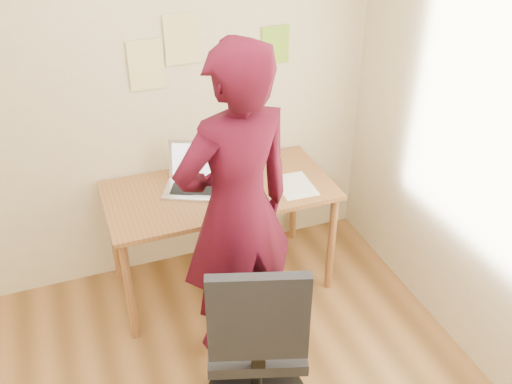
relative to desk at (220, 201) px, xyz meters
name	(u,v)px	position (x,y,z in m)	size (l,w,h in m)	color
room	(164,270)	(-0.61, -1.38, 0.70)	(3.58, 3.58, 2.78)	brown
desk	(220,201)	(0.00, 0.00, 0.00)	(1.40, 0.70, 0.74)	#925C32
laptop	(195,179)	(-0.13, 0.08, 0.14)	(0.45, 0.43, 0.25)	silver
paper_sheet	(295,185)	(0.45, -0.13, 0.09)	(0.21, 0.31, 0.00)	white
phone	(262,198)	(0.21, -0.20, 0.09)	(0.07, 0.13, 0.01)	black
wall_note_left	(146,65)	(-0.31, 0.36, 0.80)	(0.21, 0.00, 0.30)	#E1CE86
wall_note_mid	(182,39)	(-0.08, 0.36, 0.92)	(0.21, 0.00, 0.30)	#E1CE86
wall_note_right	(276,45)	(0.51, 0.36, 0.82)	(0.18, 0.00, 0.24)	#80BD2A
office_chair	(257,351)	(-0.15, -1.06, -0.20)	(0.59, 0.60, 1.06)	black
person	(237,212)	(-0.07, -0.55, 0.28)	(0.68, 0.44, 1.86)	#3E0817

